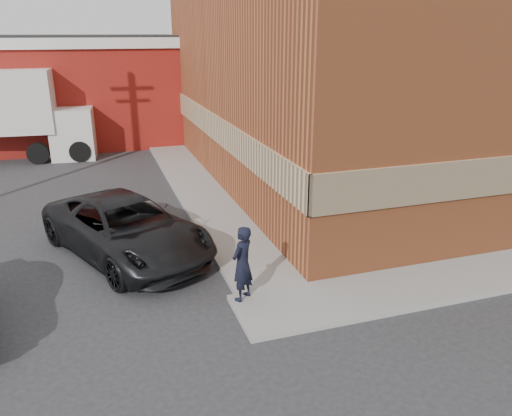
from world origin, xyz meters
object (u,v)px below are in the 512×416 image
object	(u,v)px
brick_building	(379,60)
box_truck	(0,109)
suv_a	(126,228)
man	(242,264)
warehouse	(29,90)

from	to	relation	value
brick_building	box_truck	bearing A→B (deg)	155.84
brick_building	suv_a	world-z (taller)	brick_building
box_truck	brick_building	bearing A→B (deg)	-19.01
brick_building	box_truck	world-z (taller)	brick_building
suv_a	man	bearing A→B (deg)	-81.81
warehouse	box_truck	bearing A→B (deg)	-103.16
warehouse	suv_a	xyz separation A→B (m)	(3.58, -16.82, -2.02)
man	box_truck	xyz separation A→B (m)	(-6.75, 16.17, 1.42)
suv_a	box_truck	world-z (taller)	box_truck
brick_building	warehouse	world-z (taller)	brick_building
brick_building	man	world-z (taller)	brick_building
man	box_truck	size ratio (longest dim) A/B	0.20
man	suv_a	world-z (taller)	man
warehouse	suv_a	distance (m)	17.32
warehouse	man	size ratio (longest dim) A/B	9.44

